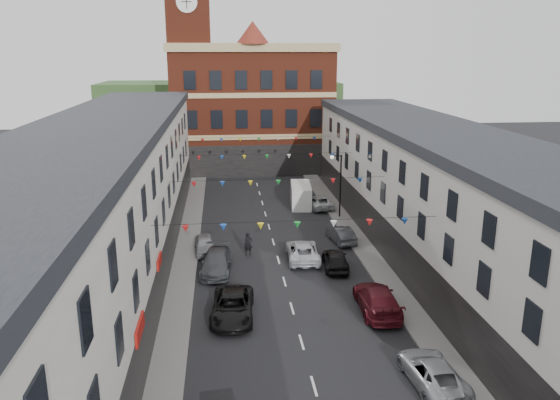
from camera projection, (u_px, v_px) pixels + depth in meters
name	position (u px, v px, depth m)	size (l,w,h in m)	color
ground	(284.00, 282.00, 36.89)	(160.00, 160.00, 0.00)	black
pavement_left	(183.00, 273.00, 38.08)	(1.80, 64.00, 0.15)	#605E5B
pavement_right	(376.00, 265.00, 39.50)	(1.80, 64.00, 0.15)	#605E5B
terrace_left	(102.00, 207.00, 35.23)	(8.40, 56.00, 10.70)	beige
terrace_right	(452.00, 204.00, 37.79)	(8.40, 56.00, 9.70)	beige
civic_building	(251.00, 106.00, 71.15)	(20.60, 13.30, 18.50)	maroon
clock_tower	(190.00, 52.00, 65.76)	(5.60, 5.60, 30.00)	maroon
distant_hill	(221.00, 111.00, 94.64)	(40.00, 14.00, 10.00)	#2C4D24
street_lamp	(338.00, 177.00, 49.97)	(1.10, 0.36, 6.00)	black
car_left_c	(233.00, 307.00, 31.70)	(2.39, 5.18, 1.44)	black
car_left_d	(216.00, 262.00, 38.36)	(2.03, 4.99, 1.45)	#414448
car_left_e	(205.00, 245.00, 42.08)	(1.51, 3.75, 1.28)	gray
car_right_b	(432.00, 372.00, 25.36)	(2.14, 4.63, 1.29)	#9EA0A5
car_right_c	(377.00, 299.00, 32.49)	(2.19, 5.40, 1.57)	#55111A
car_right_d	(335.00, 259.00, 38.95)	(1.67, 4.14, 1.41)	black
car_right_e	(341.00, 234.00, 44.42)	(1.39, 3.97, 1.31)	#414248
car_right_f	(319.00, 202.00, 54.12)	(2.13, 4.63, 1.29)	silver
moving_car	(303.00, 251.00, 40.61)	(2.30, 4.98, 1.38)	silver
white_van	(301.00, 195.00, 54.81)	(1.91, 4.98, 2.20)	white
pedestrian	(248.00, 244.00, 41.46)	(0.66, 0.43, 1.81)	black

